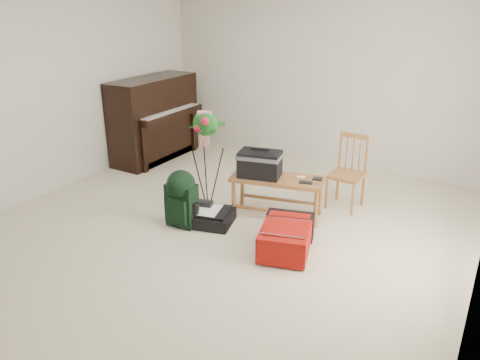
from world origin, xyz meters
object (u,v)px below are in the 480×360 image
Objects in this scene: dining_chair at (347,173)px; red_suitcase at (288,235)px; flower_stand at (207,164)px; green_backpack at (181,196)px; bench at (266,167)px; piano at (155,120)px; black_duffel at (208,216)px.

red_suitcase is at bearing -92.91° from dining_chair.
red_suitcase is at bearing -27.53° from flower_stand.
dining_chair is at bearing 67.18° from red_suitcase.
red_suitcase is 1.26m from green_backpack.
dining_chair is (0.74, 0.67, -0.14)m from bench.
piano is 1.34× the size of bench.
piano reaches higher than dining_chair.
bench is 1.01m from dining_chair.
red_suitcase is (-0.15, -1.29, -0.27)m from dining_chair.
dining_chair reaches higher than red_suitcase.
black_duffel is (-0.44, -0.56, -0.49)m from bench.
black_duffel is at bearing -36.92° from piano.
red_suitcase is 1.25× the size of black_duffel.
flower_stand is at bearing -34.75° from piano.
dining_chair is 1.08× the size of red_suitcase.
piano reaches higher than green_backpack.
red_suitcase is at bearing -59.98° from bench.
black_duffel is (-1.18, -1.23, -0.35)m from dining_chair.
green_backpack is (-1.39, -1.41, -0.07)m from dining_chair.
flower_stand reaches higher than bench.
piano is 2.52m from black_duffel.
dining_chair is 1.67m from flower_stand.
flower_stand reaches higher than red_suitcase.
flower_stand is (1.84, -1.27, 0.02)m from piano.
bench is at bearing -134.12° from dining_chair.
dining_chair is 1.36× the size of black_duffel.
bench reaches higher than red_suitcase.
flower_stand is at bearing 150.51° from red_suitcase.
black_duffel is at bearing -141.39° from bench.
red_suitcase is at bearing -27.33° from piano.
dining_chair is 0.70× the size of flower_stand.
green_backpack is at bearing -153.20° from black_duffel.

